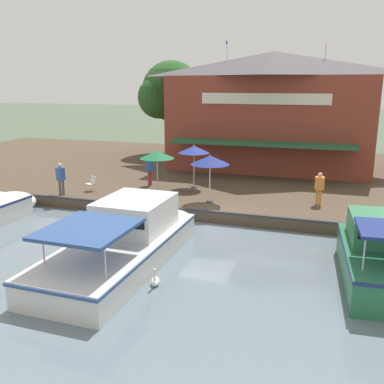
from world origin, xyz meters
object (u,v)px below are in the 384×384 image
at_px(patio_umbrella_near_quay_edge, 194,150).
at_px(tree_upstream_bank, 168,93).
at_px(swan, 155,281).
at_px(motorboat_far_downstream, 377,253).
at_px(waterfront_restaurant, 272,109).
at_px(patio_umbrella_back_row, 157,155).
at_px(person_near_entrance, 150,167).
at_px(patio_umbrella_mid_patio_left, 210,160).
at_px(person_mid_patio, 320,185).
at_px(person_at_quay_edge, 61,175).
at_px(cafe_chair_facing_river, 92,183).
at_px(motorboat_mid_row, 131,237).

height_order(patio_umbrella_near_quay_edge, tree_upstream_bank, tree_upstream_bank).
relative_size(patio_umbrella_near_quay_edge, swan, 3.69).
bearing_deg(motorboat_far_downstream, waterfront_restaurant, -160.16).
height_order(waterfront_restaurant, tree_upstream_bank, waterfront_restaurant).
xyz_separation_m(patio_umbrella_back_row, swan, (9.64, 3.86, -2.56)).
bearing_deg(swan, person_near_entrance, -155.89).
bearing_deg(tree_upstream_bank, motorboat_far_downstream, 37.62).
distance_m(patio_umbrella_mid_patio_left, tree_upstream_bank, 16.60).
bearing_deg(person_mid_patio, waterfront_restaurant, -158.89).
bearing_deg(person_at_quay_edge, patio_umbrella_back_row, 112.71).
height_order(patio_umbrella_near_quay_edge, cafe_chair_facing_river, patio_umbrella_near_quay_edge).
xyz_separation_m(patio_umbrella_back_row, person_mid_patio, (-0.28, 8.73, -1.13)).
xyz_separation_m(patio_umbrella_mid_patio_left, person_at_quay_edge, (1.10, -8.21, -1.08)).
distance_m(patio_umbrella_back_row, patio_umbrella_mid_patio_left, 3.45).
distance_m(patio_umbrella_mid_patio_left, motorboat_mid_row, 7.06).
height_order(cafe_chair_facing_river, tree_upstream_bank, tree_upstream_bank).
distance_m(patio_umbrella_near_quay_edge, person_near_entrance, 2.96).
distance_m(person_near_entrance, swan, 12.43).
xyz_separation_m(patio_umbrella_mid_patio_left, tree_upstream_bank, (-14.38, -7.73, 3.04)).
height_order(cafe_chair_facing_river, swan, cafe_chair_facing_river).
bearing_deg(person_at_quay_edge, swan, 49.12).
bearing_deg(motorboat_far_downstream, patio_umbrella_back_row, -120.66).
relative_size(patio_umbrella_near_quay_edge, person_at_quay_edge, 1.41).
distance_m(waterfront_restaurant, motorboat_far_downstream, 18.25).
bearing_deg(patio_umbrella_back_row, swan, 21.84).
height_order(patio_umbrella_near_quay_edge, patio_umbrella_back_row, patio_umbrella_near_quay_edge).
height_order(person_mid_patio, person_at_quay_edge, person_at_quay_edge).
bearing_deg(motorboat_far_downstream, motorboat_mid_row, -82.68).
relative_size(patio_umbrella_back_row, swan, 3.54).
xyz_separation_m(cafe_chair_facing_river, person_at_quay_edge, (1.36, -1.08, 0.67)).
distance_m(patio_umbrella_mid_patio_left, person_mid_patio, 5.68).
height_order(waterfront_restaurant, patio_umbrella_mid_patio_left, waterfront_restaurant).
relative_size(patio_umbrella_near_quay_edge, patio_umbrella_mid_patio_left, 1.02).
bearing_deg(patio_umbrella_mid_patio_left, motorboat_mid_row, -11.02).
bearing_deg(cafe_chair_facing_river, person_near_entrance, 131.16).
distance_m(person_mid_patio, person_at_quay_edge, 13.83).
distance_m(waterfront_restaurant, patio_umbrella_back_row, 11.57).
xyz_separation_m(person_near_entrance, motorboat_mid_row, (9.23, 3.19, -0.91)).
bearing_deg(tree_upstream_bank, cafe_chair_facing_river, 2.43).
xyz_separation_m(cafe_chair_facing_river, person_near_entrance, (-2.31, 2.64, 0.68)).
height_order(waterfront_restaurant, person_near_entrance, waterfront_restaurant).
xyz_separation_m(waterfront_restaurant, cafe_chair_facing_river, (11.00, -8.67, -3.71)).
height_order(patio_umbrella_near_quay_edge, motorboat_mid_row, patio_umbrella_near_quay_edge).
bearing_deg(patio_umbrella_near_quay_edge, waterfront_restaurant, 158.62).
relative_size(waterfront_restaurant, patio_umbrella_back_row, 5.95).
distance_m(waterfront_restaurant, person_near_entrance, 11.00).
distance_m(waterfront_restaurant, patio_umbrella_mid_patio_left, 11.54).
bearing_deg(motorboat_mid_row, tree_upstream_bank, -162.99).
bearing_deg(motorboat_mid_row, person_at_quay_edge, -128.77).
bearing_deg(patio_umbrella_back_row, person_at_quay_edge, -67.29).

